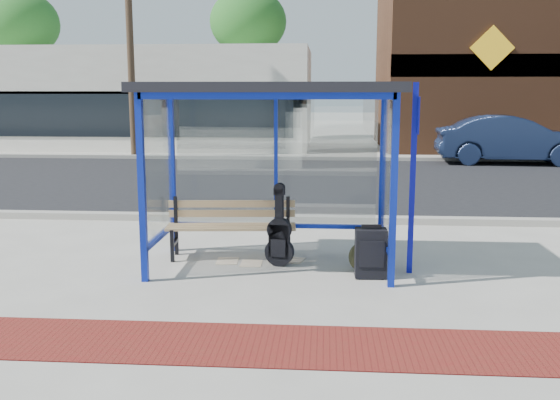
# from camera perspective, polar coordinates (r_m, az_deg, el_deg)

# --- Properties ---
(ground) EXTENTS (120.00, 120.00, 0.00)m
(ground) POSITION_cam_1_polar(r_m,az_deg,el_deg) (8.37, -0.77, -6.12)
(ground) COLOR #B2ADA0
(ground) RESTS_ON ground
(brick_paver_strip) EXTENTS (60.00, 1.00, 0.01)m
(brick_paver_strip) POSITION_cam_1_polar(r_m,az_deg,el_deg) (5.93, -3.00, -13.02)
(brick_paver_strip) COLOR maroon
(brick_paver_strip) RESTS_ON ground
(curb_near) EXTENTS (60.00, 0.25, 0.12)m
(curb_near) POSITION_cam_1_polar(r_m,az_deg,el_deg) (11.17, 0.51, -1.71)
(curb_near) COLOR gray
(curb_near) RESTS_ON ground
(street_asphalt) EXTENTS (60.00, 10.00, 0.00)m
(street_asphalt) POSITION_cam_1_polar(r_m,az_deg,el_deg) (16.19, 1.67, 1.74)
(street_asphalt) COLOR black
(street_asphalt) RESTS_ON ground
(curb_far) EXTENTS (60.00, 0.25, 0.12)m
(curb_far) POSITION_cam_1_polar(r_m,az_deg,el_deg) (21.24, 2.29, 3.86)
(curb_far) COLOR gray
(curb_far) RESTS_ON ground
(far_sidewalk) EXTENTS (60.00, 4.00, 0.01)m
(far_sidewalk) POSITION_cam_1_polar(r_m,az_deg,el_deg) (23.14, 2.45, 4.22)
(far_sidewalk) COLOR #B2ADA0
(far_sidewalk) RESTS_ON ground
(bus_shelter) EXTENTS (3.30, 1.80, 2.42)m
(bus_shelter) POSITION_cam_1_polar(r_m,az_deg,el_deg) (8.12, -0.76, 8.21)
(bus_shelter) COLOR #0E22A0
(bus_shelter) RESTS_ON ground
(storefront_white) EXTENTS (18.00, 6.04, 4.00)m
(storefront_white) POSITION_cam_1_polar(r_m,az_deg,el_deg) (27.75, -16.47, 8.90)
(storefront_white) COLOR silver
(storefront_white) RESTS_ON ground
(storefront_brown) EXTENTS (10.00, 7.08, 6.40)m
(storefront_brown) POSITION_cam_1_polar(r_m,az_deg,el_deg) (27.51, 19.98, 11.22)
(storefront_brown) COLOR #59331E
(storefront_brown) RESTS_ON ground
(tree_left) EXTENTS (3.60, 3.60, 7.03)m
(tree_left) POSITION_cam_1_polar(r_m,az_deg,el_deg) (33.57, -22.56, 14.58)
(tree_left) COLOR #4C3826
(tree_left) RESTS_ON ground
(tree_mid) EXTENTS (3.60, 3.60, 7.03)m
(tree_mid) POSITION_cam_1_polar(r_m,az_deg,el_deg) (30.40, -2.93, 15.87)
(tree_mid) COLOR #4C3826
(tree_mid) RESTS_ON ground
(utility_pole_west) EXTENTS (1.60, 0.24, 8.00)m
(utility_pole_west) POSITION_cam_1_polar(r_m,az_deg,el_deg) (22.51, -13.56, 14.26)
(utility_pole_west) COLOR #4C3826
(utility_pole_west) RESTS_ON ground
(bench) EXTENTS (1.82, 0.58, 0.85)m
(bench) POSITION_cam_1_polar(r_m,az_deg,el_deg) (8.77, -4.46, -2.17)
(bench) COLOR black
(bench) RESTS_ON ground
(guitar_bag) EXTENTS (0.40, 0.18, 1.06)m
(guitar_bag) POSITION_cam_1_polar(r_m,az_deg,el_deg) (8.32, -0.06, -3.46)
(guitar_bag) COLOR black
(guitar_bag) RESTS_ON ground
(suitcase) EXTENTS (0.40, 0.27, 0.68)m
(suitcase) POSITION_cam_1_polar(r_m,az_deg,el_deg) (7.90, 8.29, -4.83)
(suitcase) COLOR black
(suitcase) RESTS_ON ground
(backpack) EXTENTS (0.36, 0.35, 0.36)m
(backpack) POSITION_cam_1_polar(r_m,az_deg,el_deg) (8.25, 7.26, -5.21)
(backpack) COLOR #292817
(backpack) RESTS_ON ground
(sign_post) EXTENTS (0.11, 0.30, 2.42)m
(sign_post) POSITION_cam_1_polar(r_m,az_deg,el_deg) (8.02, 12.13, 2.89)
(sign_post) COLOR #0D108F
(sign_post) RESTS_ON ground
(newspaper_a) EXTENTS (0.31, 0.39, 0.01)m
(newspaper_a) POSITION_cam_1_polar(r_m,az_deg,el_deg) (8.66, -4.83, -5.57)
(newspaper_a) COLOR white
(newspaper_a) RESTS_ON ground
(newspaper_b) EXTENTS (0.29, 0.36, 0.01)m
(newspaper_b) POSITION_cam_1_polar(r_m,az_deg,el_deg) (8.52, -2.64, -5.81)
(newspaper_b) COLOR white
(newspaper_b) RESTS_ON ground
(newspaper_c) EXTENTS (0.48, 0.42, 0.01)m
(newspaper_c) POSITION_cam_1_polar(r_m,az_deg,el_deg) (8.69, 0.74, -5.50)
(newspaper_c) COLOR white
(newspaper_c) RESTS_ON ground
(parked_car) EXTENTS (4.78, 1.92, 1.54)m
(parked_car) POSITION_cam_1_polar(r_m,az_deg,el_deg) (21.33, 20.43, 5.18)
(parked_car) COLOR #16223F
(parked_car) RESTS_ON ground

